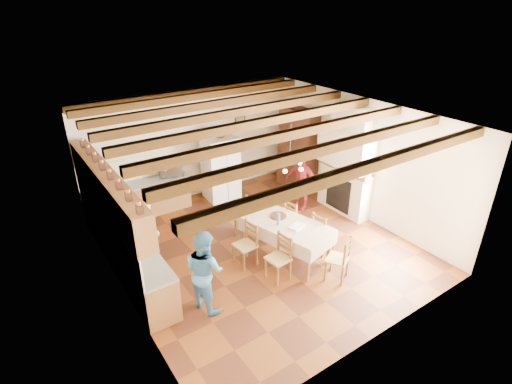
% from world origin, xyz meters
% --- Properties ---
extents(floor, '(6.00, 6.50, 0.02)m').
position_xyz_m(floor, '(0.00, 0.00, -0.01)').
color(floor, '#492213').
rests_on(floor, ground).
extents(ceiling, '(6.00, 6.50, 0.02)m').
position_xyz_m(ceiling, '(0.00, 0.00, 3.01)').
color(ceiling, white).
rests_on(ceiling, ground).
extents(wall_back, '(6.00, 0.02, 3.00)m').
position_xyz_m(wall_back, '(0.00, 3.26, 1.50)').
color(wall_back, silver).
rests_on(wall_back, ground).
extents(wall_front, '(6.00, 0.02, 3.00)m').
position_xyz_m(wall_front, '(0.00, -3.26, 1.50)').
color(wall_front, silver).
rests_on(wall_front, ground).
extents(wall_left, '(0.02, 6.50, 3.00)m').
position_xyz_m(wall_left, '(-3.01, 0.00, 1.50)').
color(wall_left, silver).
rests_on(wall_left, ground).
extents(wall_right, '(0.02, 6.50, 3.00)m').
position_xyz_m(wall_right, '(3.01, 0.00, 1.50)').
color(wall_right, silver).
rests_on(wall_right, ground).
extents(ceiling_beams, '(6.00, 6.30, 0.16)m').
position_xyz_m(ceiling_beams, '(0.00, 0.00, 2.91)').
color(ceiling_beams, '#3D250C').
rests_on(ceiling_beams, ground).
extents(lower_cabinets_left, '(0.60, 4.30, 0.86)m').
position_xyz_m(lower_cabinets_left, '(-2.70, 1.05, 0.43)').
color(lower_cabinets_left, brown).
rests_on(lower_cabinets_left, ground).
extents(lower_cabinets_back, '(2.30, 0.60, 0.86)m').
position_xyz_m(lower_cabinets_back, '(-1.55, 2.95, 0.43)').
color(lower_cabinets_back, brown).
rests_on(lower_cabinets_back, ground).
extents(countertop_left, '(0.62, 4.30, 0.04)m').
position_xyz_m(countertop_left, '(-2.70, 1.05, 0.88)').
color(countertop_left, gray).
rests_on(countertop_left, lower_cabinets_left).
extents(countertop_back, '(2.34, 0.62, 0.04)m').
position_xyz_m(countertop_back, '(-1.55, 2.95, 0.88)').
color(countertop_back, gray).
rests_on(countertop_back, lower_cabinets_back).
extents(backsplash_left, '(0.03, 4.30, 0.60)m').
position_xyz_m(backsplash_left, '(-2.98, 1.05, 1.20)').
color(backsplash_left, silver).
rests_on(backsplash_left, ground).
extents(backsplash_back, '(2.30, 0.03, 0.60)m').
position_xyz_m(backsplash_back, '(-1.55, 3.23, 1.20)').
color(backsplash_back, silver).
rests_on(backsplash_back, ground).
extents(upper_cabinets, '(0.35, 4.20, 0.70)m').
position_xyz_m(upper_cabinets, '(-2.83, 1.05, 1.85)').
color(upper_cabinets, brown).
rests_on(upper_cabinets, ground).
extents(fireplace, '(0.56, 1.60, 2.80)m').
position_xyz_m(fireplace, '(2.72, 0.20, 1.40)').
color(fireplace, beige).
rests_on(fireplace, ground).
extents(wall_picture, '(0.34, 0.03, 0.42)m').
position_xyz_m(wall_picture, '(1.55, 3.23, 1.85)').
color(wall_picture, black).
rests_on(wall_picture, ground).
extents(refrigerator, '(0.91, 0.77, 1.76)m').
position_xyz_m(refrigerator, '(0.55, 2.67, 0.88)').
color(refrigerator, white).
rests_on(refrigerator, floor).
extents(hutch, '(0.64, 1.33, 2.34)m').
position_xyz_m(hutch, '(2.75, 2.03, 1.17)').
color(hutch, '#3C1D13').
rests_on(hutch, floor).
extents(dining_table, '(1.40, 2.07, 0.83)m').
position_xyz_m(dining_table, '(0.28, -0.58, 0.74)').
color(dining_table, beige).
rests_on(dining_table, floor).
extents(chandelier, '(0.47, 0.47, 0.03)m').
position_xyz_m(chandelier, '(0.28, -0.58, 2.25)').
color(chandelier, black).
rests_on(chandelier, ground).
extents(chair_left_near, '(0.44, 0.46, 0.96)m').
position_xyz_m(chair_left_near, '(-0.32, -1.08, 0.48)').
color(chair_left_near, brown).
rests_on(chair_left_near, floor).
extents(chair_left_far, '(0.43, 0.45, 0.96)m').
position_xyz_m(chair_left_far, '(-0.60, -0.32, 0.48)').
color(chair_left_far, brown).
rests_on(chair_left_far, floor).
extents(chair_right_near, '(0.43, 0.44, 0.96)m').
position_xyz_m(chair_right_near, '(1.08, -0.88, 0.48)').
color(chair_right_near, brown).
rests_on(chair_right_near, floor).
extents(chair_right_far, '(0.44, 0.46, 0.96)m').
position_xyz_m(chair_right_far, '(0.97, -0.05, 0.48)').
color(chair_right_far, brown).
rests_on(chair_right_far, floor).
extents(chair_end_near, '(0.56, 0.55, 0.96)m').
position_xyz_m(chair_end_near, '(0.65, -1.75, 0.48)').
color(chair_end_near, brown).
rests_on(chair_end_near, floor).
extents(chair_end_far, '(0.48, 0.47, 0.96)m').
position_xyz_m(chair_end_far, '(0.01, 0.59, 0.48)').
color(chair_end_far, brown).
rests_on(chair_end_far, floor).
extents(person_man, '(0.51, 0.68, 1.67)m').
position_xyz_m(person_man, '(-2.33, 0.43, 0.83)').
color(person_man, white).
rests_on(person_man, floor).
extents(person_woman_blue, '(0.76, 0.88, 1.57)m').
position_xyz_m(person_woman_blue, '(-1.87, -0.98, 0.79)').
color(person_woman_blue, teal).
rests_on(person_woman_blue, floor).
extents(person_woman_red, '(0.71, 0.97, 1.53)m').
position_xyz_m(person_woman_red, '(1.96, 0.94, 0.76)').
color(person_woman_red, maroon).
rests_on(person_woman_red, floor).
extents(microwave, '(0.69, 0.56, 0.34)m').
position_xyz_m(microwave, '(-0.78, 2.95, 1.07)').
color(microwave, silver).
rests_on(microwave, countertop_back).
extents(fridge_vase, '(0.37, 0.37, 0.32)m').
position_xyz_m(fridge_vase, '(0.57, 2.67, 1.92)').
color(fridge_vase, '#3C1D13').
rests_on(fridge_vase, refrigerator).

